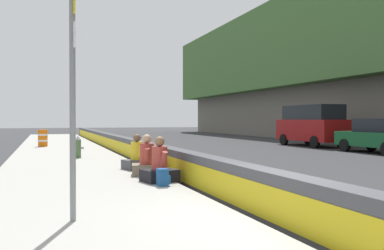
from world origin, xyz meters
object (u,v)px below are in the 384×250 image
seated_person_foreground (160,167)px  backpack (163,177)px  route_sign_post (73,84)px  seated_person_middle (147,162)px  construction_barrel (43,138)px  fire_hydrant (78,147)px  parked_car_third (379,136)px  seated_person_rear (137,158)px  parked_car_fourth (312,125)px

seated_person_foreground → backpack: seated_person_foreground is taller
route_sign_post → seated_person_middle: route_sign_post is taller
construction_barrel → fire_hydrant: bearing=-170.2°
backpack → parked_car_third: (7.13, -13.04, 0.53)m
fire_hydrant → parked_car_third: parked_car_third is taller
seated_person_middle → construction_barrel: size_ratio=1.19×
route_sign_post → fire_hydrant: 10.90m
seated_person_foreground → route_sign_post: bearing=146.8°
fire_hydrant → backpack: 8.06m
fire_hydrant → construction_barrel: (7.90, 1.36, 0.03)m
seated_person_rear → seated_person_middle: bearing=178.8°
seated_person_rear → parked_car_third: parked_car_third is taller
route_sign_post → construction_barrel: route_sign_post is taller
parked_car_third → parked_car_fourth: parked_car_fourth is taller
seated_person_middle → construction_barrel: seated_person_middle is taller
route_sign_post → seated_person_foreground: route_sign_post is taller
parked_car_fourth → backpack: bearing=134.3°
parked_car_fourth → seated_person_rear: bearing=125.8°
fire_hydrant → seated_person_middle: size_ratio=0.78×
parked_car_third → construction_barrel: bearing=61.0°
fire_hydrant → parked_car_third: size_ratio=0.20×
seated_person_rear → parked_car_third: 13.45m
seated_person_middle → construction_barrel: bearing=11.3°
route_sign_post → seated_person_rear: size_ratio=3.32×
seated_person_middle → seated_person_foreground: bearing=-179.2°
fire_hydrant → seated_person_middle: (-5.98, -1.41, -0.10)m
seated_person_rear → parked_car_fourth: 16.07m
route_sign_post → parked_car_fourth: size_ratio=0.70×
route_sign_post → parked_car_third: size_ratio=0.80×
seated_person_foreground → seated_person_rear: seated_person_foreground is taller
backpack → construction_barrel: construction_barrel is taller
fire_hydrant → seated_person_foreground: (-7.28, -1.43, -0.10)m
construction_barrel → parked_car_fourth: size_ratio=0.19×
fire_hydrant → seated_person_rear: size_ratio=0.81×
seated_person_foreground → parked_car_fourth: 17.83m
fire_hydrant → construction_barrel: construction_barrel is taller
route_sign_post → backpack: bearing=-37.8°
seated_person_foreground → seated_person_middle: (1.30, 0.02, 0.00)m
parked_car_third → backpack: bearing=118.7°
seated_person_rear → seated_person_foreground: bearing=179.8°
fire_hydrant → route_sign_post: bearing=175.5°
seated_person_rear → fire_hydrant: bearing=17.7°
route_sign_post → seated_person_rear: (6.23, -2.29, -1.73)m
seated_person_foreground → fire_hydrant: bearing=11.1°
route_sign_post → parked_car_fourth: bearing=-44.4°
seated_person_foreground → seated_person_middle: 1.30m
route_sign_post → fire_hydrant: route_sign_post is taller
route_sign_post → parked_car_fourth: 21.88m
seated_person_middle → construction_barrel: 14.15m
seated_person_foreground → seated_person_middle: bearing=0.8°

